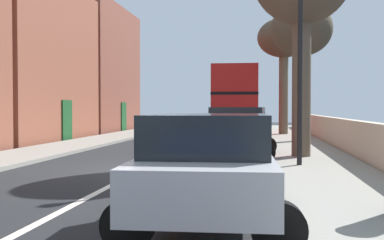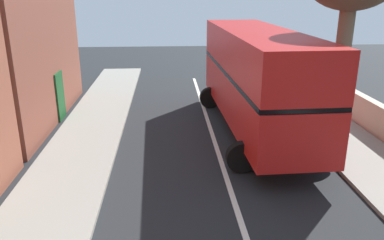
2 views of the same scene
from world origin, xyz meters
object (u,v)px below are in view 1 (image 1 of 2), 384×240
parked_car_silver_right_1 (209,162)px  lamppost_right (300,31)px  street_tree_right_5 (301,32)px  parked_car_red_right_2 (239,129)px  double_decker_bus (236,98)px  street_tree_right_3 (284,41)px

parked_car_silver_right_1 → lamppost_right: lamppost_right is taller
parked_car_silver_right_1 → street_tree_right_5: (2.64, 15.82, 4.39)m
parked_car_red_right_2 → lamppost_right: size_ratio=0.64×
parked_car_silver_right_1 → lamppost_right: size_ratio=0.69×
parked_car_red_right_2 → double_decker_bus: bearing=93.4°
parked_car_red_right_2 → lamppost_right: lamppost_right is taller
street_tree_right_5 → lamppost_right: size_ratio=1.05×
double_decker_bus → street_tree_right_3: (2.91, -0.95, 3.43)m
parked_car_silver_right_1 → street_tree_right_3: street_tree_right_3 is taller
street_tree_right_3 → double_decker_bus: bearing=161.9°
parked_car_silver_right_1 → lamppost_right: 7.24m
double_decker_bus → street_tree_right_3: 4.59m
street_tree_right_5 → street_tree_right_3: bearing=95.2°
double_decker_bus → street_tree_right_5: size_ratio=1.57×
street_tree_right_3 → lamppost_right: size_ratio=1.12×
street_tree_right_3 → street_tree_right_5: bearing=-84.8°
double_decker_bus → lamppost_right: size_ratio=1.65×
parked_car_red_right_2 → lamppost_right: (1.80, -2.66, 2.84)m
lamppost_right → street_tree_right_3: bearing=88.9°
double_decker_bus → parked_car_red_right_2: bearing=-86.6°
double_decker_bus → parked_car_red_right_2: double_decker_bus is taller
street_tree_right_5 → parked_car_red_right_2: bearing=-111.3°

